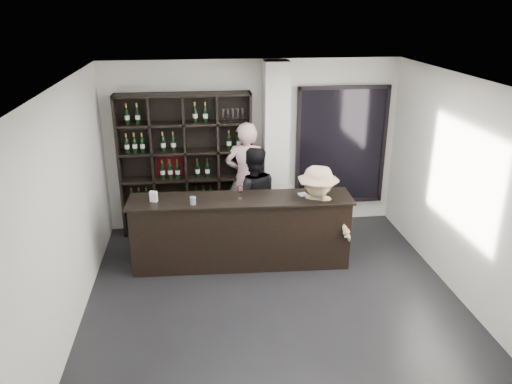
{
  "coord_description": "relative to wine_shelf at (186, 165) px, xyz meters",
  "views": [
    {
      "loc": [
        -0.93,
        -5.49,
        3.78
      ],
      "look_at": [
        -0.14,
        1.1,
        1.23
      ],
      "focal_mm": 35.0,
      "sensor_mm": 36.0,
      "label": 1
    }
  ],
  "objects": [
    {
      "name": "glass_panel",
      "position": [
        2.7,
        0.12,
        0.2
      ],
      "size": [
        1.6,
        0.08,
        2.1
      ],
      "color": "black",
      "rests_on": "floor"
    },
    {
      "name": "wine_shelf",
      "position": [
        0.0,
        0.0,
        0.0
      ],
      "size": [
        2.2,
        0.35,
        2.4
      ],
      "primitive_type": null,
      "color": "black",
      "rests_on": "floor"
    },
    {
      "name": "taster_black",
      "position": [
        1.05,
        -0.72,
        -0.36
      ],
      "size": [
        0.82,
        0.64,
        1.67
      ],
      "primitive_type": "imported",
      "rotation": [
        0.0,
        0.0,
        3.13
      ],
      "color": "black",
      "rests_on": "floor"
    },
    {
      "name": "card_stand",
      "position": [
        -0.45,
        -1.3,
        -0.04
      ],
      "size": [
        0.12,
        0.09,
        0.16
      ],
      "primitive_type": "cube",
      "rotation": [
        0.0,
        0.0,
        -0.35
      ],
      "color": "white",
      "rests_on": "tasting_counter"
    },
    {
      "name": "floor",
      "position": [
        1.15,
        -2.57,
        -1.2
      ],
      "size": [
        5.0,
        5.5,
        0.01
      ],
      "primitive_type": "cube",
      "color": "black",
      "rests_on": "ground"
    },
    {
      "name": "structural_column",
      "position": [
        1.5,
        -0.1,
        0.25
      ],
      "size": [
        0.4,
        0.4,
        2.9
      ],
      "primitive_type": "cube",
      "color": "silver",
      "rests_on": "floor"
    },
    {
      "name": "taster_pink",
      "position": [
        1.0,
        -0.17,
        -0.23
      ],
      "size": [
        0.77,
        0.57,
        1.95
      ],
      "primitive_type": "imported",
      "rotation": [
        0.0,
        0.0,
        2.99
      ],
      "color": "beige",
      "rests_on": "floor"
    },
    {
      "name": "tasting_counter",
      "position": [
        0.8,
        -1.32,
        -0.66
      ],
      "size": [
        3.28,
        0.68,
        1.08
      ],
      "rotation": [
        0.0,
        0.0,
        -0.04
      ],
      "color": "black",
      "rests_on": "floor"
    },
    {
      "name": "spit_cup",
      "position": [
        0.11,
        -1.46,
        -0.06
      ],
      "size": [
        0.09,
        0.09,
        0.11
      ],
      "primitive_type": "cylinder",
      "rotation": [
        0.0,
        0.0,
        0.07
      ],
      "color": "silver",
      "rests_on": "tasting_counter"
    },
    {
      "name": "customer",
      "position": [
        1.9,
        -1.52,
        -0.4
      ],
      "size": [
        1.18,
        0.94,
        1.59
      ],
      "primitive_type": "imported",
      "rotation": [
        0.0,
        0.0,
        -0.4
      ],
      "color": "tan",
      "rests_on": "floor"
    },
    {
      "name": "wine_glass",
      "position": [
        0.79,
        -1.33,
        -0.01
      ],
      "size": [
        0.11,
        0.11,
        0.22
      ],
      "primitive_type": null,
      "rotation": [
        0.0,
        0.0,
        -0.2
      ],
      "color": "white",
      "rests_on": "tasting_counter"
    },
    {
      "name": "napkin_stack",
      "position": [
        1.73,
        -1.29,
        -0.11
      ],
      "size": [
        0.14,
        0.14,
        0.02
      ],
      "primitive_type": "cube",
      "rotation": [
        0.0,
        0.0,
        0.24
      ],
      "color": "white",
      "rests_on": "tasting_counter"
    }
  ]
}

